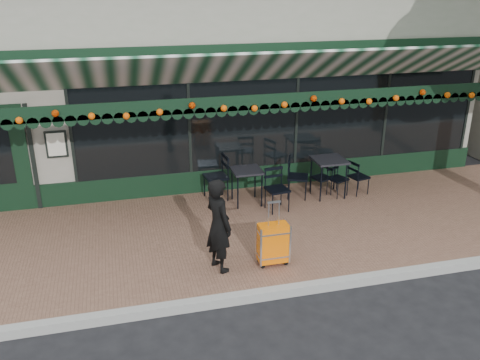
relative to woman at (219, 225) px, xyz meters
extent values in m
plane|color=black|center=(1.07, -0.72, -0.93)|extent=(80.00, 80.00, 0.00)
cube|color=brown|center=(1.07, 1.28, -0.86)|extent=(18.00, 4.00, 0.15)
cube|color=#9E9E99|center=(1.07, -0.80, -0.86)|extent=(18.00, 0.16, 0.15)
cube|color=gray|center=(1.07, 7.28, 1.32)|extent=(12.00, 8.00, 4.50)
cube|color=black|center=(2.27, 3.26, 0.72)|extent=(9.20, 0.04, 2.00)
cube|color=black|center=(-3.73, 3.26, 0.32)|extent=(1.10, 0.07, 2.20)
cube|color=silver|center=(-2.63, 3.22, 0.57)|extent=(0.42, 0.04, 0.55)
cube|color=black|center=(1.07, 1.80, 1.53)|extent=(12.00, 0.03, 0.28)
cylinder|color=orange|center=(1.07, 1.74, 1.51)|extent=(11.60, 0.12, 0.12)
imported|color=black|center=(0.00, 0.00, 0.00)|extent=(0.56, 0.67, 1.57)
cube|color=orange|center=(0.89, -0.08, -0.39)|extent=(0.49, 0.27, 0.65)
cube|color=black|center=(0.89, -0.08, -0.75)|extent=(0.49, 0.27, 0.07)
cube|color=silver|center=(0.89, -0.08, 0.14)|extent=(0.22, 0.03, 0.40)
cube|color=black|center=(2.94, 2.39, 0.03)|extent=(0.68, 0.68, 0.05)
cylinder|color=black|center=(2.65, 2.11, -0.39)|extent=(0.03, 0.03, 0.80)
cylinder|color=black|center=(3.22, 2.11, -0.39)|extent=(0.03, 0.03, 0.80)
cylinder|color=black|center=(2.65, 2.68, -0.39)|extent=(0.03, 0.03, 0.80)
cylinder|color=black|center=(3.22, 2.68, -0.39)|extent=(0.03, 0.03, 0.80)
cube|color=black|center=(1.11, 2.42, -0.05)|extent=(0.61, 0.61, 0.04)
cylinder|color=black|center=(0.86, 2.17, -0.43)|extent=(0.03, 0.03, 0.71)
cylinder|color=black|center=(1.37, 2.17, -0.43)|extent=(0.03, 0.03, 0.71)
cylinder|color=black|center=(0.86, 2.68, -0.43)|extent=(0.03, 0.03, 0.71)
cylinder|color=black|center=(1.37, 2.68, -0.43)|extent=(0.03, 0.03, 0.71)
camera|label=1|loc=(-1.45, -7.10, 3.63)|focal=38.00mm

